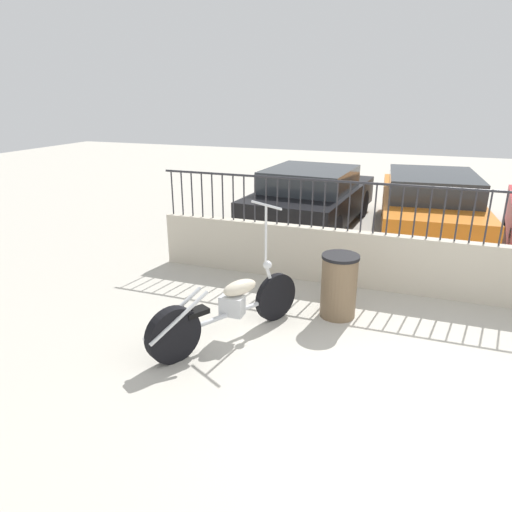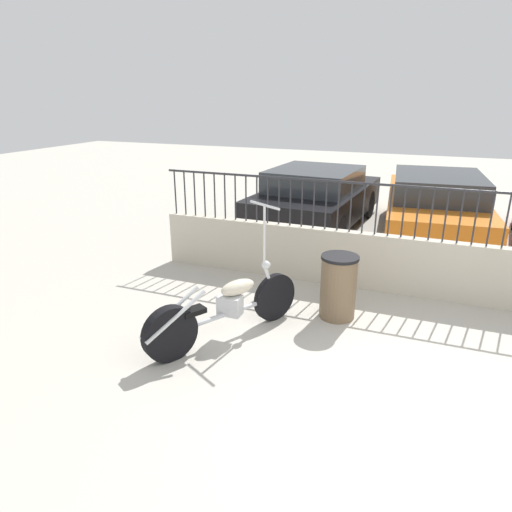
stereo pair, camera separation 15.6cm
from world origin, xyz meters
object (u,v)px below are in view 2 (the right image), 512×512
at_px(trash_bin, 338,287).
at_px(car_orange, 435,205).
at_px(motorcycle_silver, 219,311).
at_px(car_black, 316,197).

xyz_separation_m(trash_bin, car_orange, (1.05, 4.21, 0.25)).
bearing_deg(motorcycle_silver, car_black, 31.81).
bearing_deg(trash_bin, motorcycle_silver, -135.95).
distance_m(motorcycle_silver, car_black, 5.29).
xyz_separation_m(trash_bin, car_black, (-1.38, 4.14, 0.24)).
distance_m(motorcycle_silver, trash_bin, 1.63).
height_order(trash_bin, car_black, car_black).
relative_size(trash_bin, car_orange, 0.18).
xyz_separation_m(motorcycle_silver, trash_bin, (1.17, 1.13, 0.04)).
distance_m(trash_bin, car_black, 4.37).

